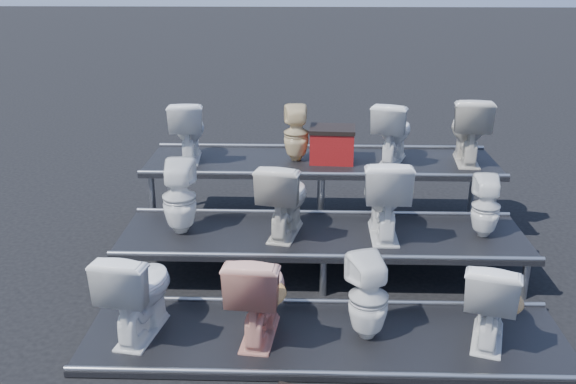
{
  "coord_description": "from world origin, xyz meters",
  "views": [
    {
      "loc": [
        -0.17,
        -6.15,
        3.17
      ],
      "look_at": [
        -0.37,
        0.1,
        0.88
      ],
      "focal_mm": 40.0,
      "sensor_mm": 36.0,
      "label": 1
    }
  ],
  "objects_px": {
    "toilet_5": "(284,197)",
    "red_crate": "(332,146)",
    "toilet_6": "(384,196)",
    "toilet_9": "(296,133)",
    "toilet_1": "(258,292)",
    "toilet_7": "(486,207)",
    "toilet_8": "(188,130)",
    "toilet_3": "(491,298)",
    "toilet_11": "(469,129)",
    "toilet_4": "(179,197)",
    "toilet_2": "(368,298)",
    "toilet_0": "(138,290)",
    "toilet_10": "(393,131)"
  },
  "relations": [
    {
      "from": "toilet_3",
      "to": "toilet_5",
      "type": "distance_m",
      "value": 2.26
    },
    {
      "from": "toilet_4",
      "to": "toilet_7",
      "type": "distance_m",
      "value": 3.15
    },
    {
      "from": "toilet_4",
      "to": "toilet_9",
      "type": "bearing_deg",
      "value": -132.92
    },
    {
      "from": "toilet_9",
      "to": "toilet_2",
      "type": "bearing_deg",
      "value": 99.34
    },
    {
      "from": "toilet_4",
      "to": "toilet_10",
      "type": "relative_size",
      "value": 1.05
    },
    {
      "from": "toilet_8",
      "to": "toilet_3",
      "type": "bearing_deg",
      "value": 134.57
    },
    {
      "from": "toilet_5",
      "to": "toilet_11",
      "type": "xyz_separation_m",
      "value": [
        2.14,
        1.3,
        0.4
      ]
    },
    {
      "from": "toilet_6",
      "to": "toilet_10",
      "type": "bearing_deg",
      "value": -99.55
    },
    {
      "from": "toilet_3",
      "to": "toilet_8",
      "type": "distance_m",
      "value": 4.05
    },
    {
      "from": "toilet_2",
      "to": "toilet_8",
      "type": "distance_m",
      "value": 3.36
    },
    {
      "from": "toilet_10",
      "to": "red_crate",
      "type": "height_order",
      "value": "toilet_10"
    },
    {
      "from": "toilet_9",
      "to": "red_crate",
      "type": "bearing_deg",
      "value": 170.65
    },
    {
      "from": "toilet_2",
      "to": "toilet_8",
      "type": "relative_size",
      "value": 1.04
    },
    {
      "from": "toilet_1",
      "to": "toilet_6",
      "type": "xyz_separation_m",
      "value": [
        1.2,
        1.3,
        0.41
      ]
    },
    {
      "from": "toilet_2",
      "to": "toilet_3",
      "type": "relative_size",
      "value": 0.97
    },
    {
      "from": "toilet_6",
      "to": "red_crate",
      "type": "distance_m",
      "value": 1.37
    },
    {
      "from": "toilet_9",
      "to": "toilet_4",
      "type": "bearing_deg",
      "value": 42.64
    },
    {
      "from": "toilet_2",
      "to": "toilet_9",
      "type": "xyz_separation_m",
      "value": [
        -0.67,
        2.6,
        0.75
      ]
    },
    {
      "from": "toilet_8",
      "to": "toilet_10",
      "type": "distance_m",
      "value": 2.45
    },
    {
      "from": "toilet_4",
      "to": "toilet_5",
      "type": "relative_size",
      "value": 0.97
    },
    {
      "from": "toilet_0",
      "to": "toilet_6",
      "type": "xyz_separation_m",
      "value": [
        2.23,
        1.3,
        0.41
      ]
    },
    {
      "from": "red_crate",
      "to": "toilet_10",
      "type": "bearing_deg",
      "value": 6.27
    },
    {
      "from": "toilet_11",
      "to": "toilet_9",
      "type": "bearing_deg",
      "value": 5.27
    },
    {
      "from": "toilet_2",
      "to": "toilet_4",
      "type": "relative_size",
      "value": 0.98
    },
    {
      "from": "toilet_2",
      "to": "toilet_5",
      "type": "relative_size",
      "value": 0.95
    },
    {
      "from": "toilet_3",
      "to": "toilet_8",
      "type": "relative_size",
      "value": 1.08
    },
    {
      "from": "toilet_5",
      "to": "red_crate",
      "type": "xyz_separation_m",
      "value": [
        0.53,
        1.27,
        0.19
      ]
    },
    {
      "from": "toilet_3",
      "to": "toilet_7",
      "type": "bearing_deg",
      "value": -83.65
    },
    {
      "from": "toilet_4",
      "to": "red_crate",
      "type": "relative_size",
      "value": 1.5
    },
    {
      "from": "toilet_2",
      "to": "toilet_8",
      "type": "height_order",
      "value": "toilet_8"
    },
    {
      "from": "toilet_11",
      "to": "red_crate",
      "type": "height_order",
      "value": "toilet_11"
    },
    {
      "from": "toilet_4",
      "to": "toilet_6",
      "type": "height_order",
      "value": "toilet_6"
    },
    {
      "from": "toilet_5",
      "to": "toilet_7",
      "type": "relative_size",
      "value": 1.24
    },
    {
      "from": "toilet_1",
      "to": "toilet_4",
      "type": "relative_size",
      "value": 1.08
    },
    {
      "from": "toilet_1",
      "to": "toilet_9",
      "type": "bearing_deg",
      "value": -89.83
    },
    {
      "from": "toilet_7",
      "to": "toilet_9",
      "type": "bearing_deg",
      "value": -29.56
    },
    {
      "from": "toilet_0",
      "to": "toilet_6",
      "type": "height_order",
      "value": "toilet_6"
    },
    {
      "from": "toilet_1",
      "to": "toilet_9",
      "type": "height_order",
      "value": "toilet_9"
    },
    {
      "from": "toilet_10",
      "to": "toilet_11",
      "type": "height_order",
      "value": "toilet_11"
    },
    {
      "from": "toilet_7",
      "to": "toilet_9",
      "type": "xyz_separation_m",
      "value": [
        -1.96,
        1.3,
        0.41
      ]
    },
    {
      "from": "toilet_2",
      "to": "toilet_4",
      "type": "bearing_deg",
      "value": -54.53
    },
    {
      "from": "toilet_6",
      "to": "toilet_9",
      "type": "xyz_separation_m",
      "value": [
        -0.93,
        1.3,
        0.31
      ]
    },
    {
      "from": "toilet_5",
      "to": "toilet_7",
      "type": "distance_m",
      "value": 2.06
    },
    {
      "from": "toilet_3",
      "to": "toilet_11",
      "type": "relative_size",
      "value": 0.98
    },
    {
      "from": "toilet_7",
      "to": "red_crate",
      "type": "distance_m",
      "value": 2.01
    },
    {
      "from": "toilet_0",
      "to": "toilet_4",
      "type": "distance_m",
      "value": 1.36
    },
    {
      "from": "toilet_1",
      "to": "toilet_8",
      "type": "height_order",
      "value": "toilet_8"
    },
    {
      "from": "toilet_1",
      "to": "toilet_7",
      "type": "bearing_deg",
      "value": -143.7
    },
    {
      "from": "toilet_11",
      "to": "toilet_4",
      "type": "bearing_deg",
      "value": 27.23
    },
    {
      "from": "toilet_1",
      "to": "toilet_6",
      "type": "height_order",
      "value": "toilet_6"
    }
  ]
}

